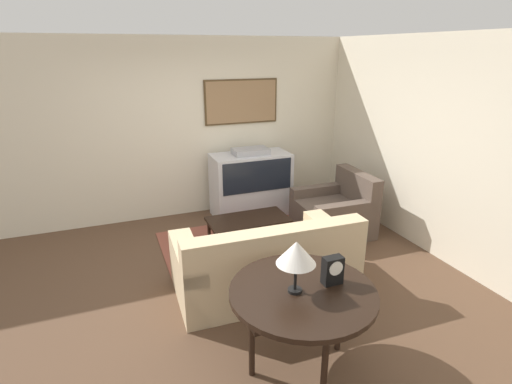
% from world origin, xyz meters
% --- Properties ---
extents(ground_plane, '(12.00, 12.00, 0.00)m').
position_xyz_m(ground_plane, '(0.00, 0.00, 0.00)').
color(ground_plane, brown).
extents(wall_back, '(12.00, 0.10, 2.70)m').
position_xyz_m(wall_back, '(0.01, 2.13, 1.36)').
color(wall_back, beige).
rests_on(wall_back, ground_plane).
extents(wall_right, '(0.06, 12.00, 2.70)m').
position_xyz_m(wall_right, '(2.63, 0.00, 1.35)').
color(wall_right, beige).
rests_on(wall_right, ground_plane).
extents(area_rug, '(2.28, 1.67, 0.01)m').
position_xyz_m(area_rug, '(0.48, 0.65, 0.01)').
color(area_rug, brown).
rests_on(area_rug, ground_plane).
extents(tv, '(1.21, 0.60, 1.08)m').
position_xyz_m(tv, '(0.89, 1.68, 0.51)').
color(tv, silver).
rests_on(tv, ground_plane).
extents(couch, '(1.93, 1.06, 0.87)m').
position_xyz_m(couch, '(0.28, -0.38, 0.31)').
color(couch, '#CCB289').
rests_on(couch, ground_plane).
extents(armchair, '(0.97, 0.96, 0.87)m').
position_xyz_m(armchair, '(1.79, 0.63, 0.29)').
color(armchair, brown).
rests_on(armchair, ground_plane).
extents(coffee_table, '(1.06, 0.55, 0.40)m').
position_xyz_m(coffee_table, '(0.46, 0.65, 0.36)').
color(coffee_table, black).
rests_on(coffee_table, ground_plane).
extents(console_table, '(1.16, 1.16, 0.74)m').
position_xyz_m(console_table, '(0.11, -1.54, 0.68)').
color(console_table, black).
rests_on(console_table, ground_plane).
extents(table_lamp, '(0.30, 0.30, 0.43)m').
position_xyz_m(table_lamp, '(0.04, -1.54, 1.08)').
color(table_lamp, black).
rests_on(table_lamp, console_table).
extents(mantel_clock, '(0.16, 0.10, 0.23)m').
position_xyz_m(mantel_clock, '(0.37, -1.54, 0.86)').
color(mantel_clock, black).
rests_on(mantel_clock, console_table).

